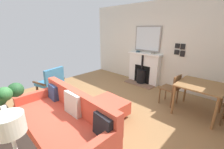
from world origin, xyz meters
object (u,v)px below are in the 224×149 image
(ottoman, at_px, (109,107))
(dining_chair_near_fireplace, at_px, (173,87))
(fireplace, at_px, (143,70))
(potted_plant, at_px, (0,106))
(mantel_bowl_far, at_px, (153,53))
(sofa, at_px, (63,122))
(armchair_accent, at_px, (51,80))
(dining_table, at_px, (200,88))
(table_lamp_far_end, at_px, (10,126))
(mantel_bowl_near, at_px, (138,51))
(console_table, at_px, (2,130))

(ottoman, bearing_deg, dining_chair_near_fireplace, 151.19)
(fireplace, bearing_deg, potted_plant, 10.23)
(mantel_bowl_far, height_order, ottoman, mantel_bowl_far)
(potted_plant, bearing_deg, sofa, -163.66)
(armchair_accent, height_order, dining_table, armchair_accent)
(sofa, bearing_deg, potted_plant, 16.34)
(mantel_bowl_far, distance_m, potted_plant, 4.24)
(dining_table, relative_size, dining_chair_near_fireplace, 1.11)
(table_lamp_far_end, bearing_deg, mantel_bowl_near, -159.81)
(table_lamp_far_end, bearing_deg, dining_table, 167.95)
(mantel_bowl_near, distance_m, ottoman, 2.68)
(mantel_bowl_near, distance_m, sofa, 3.62)
(dining_table, bearing_deg, sofa, -29.74)
(console_table, bearing_deg, mantel_bowl_far, -176.83)
(mantel_bowl_near, height_order, armchair_accent, mantel_bowl_near)
(sofa, bearing_deg, ottoman, 176.97)
(console_table, bearing_deg, armchair_accent, -128.46)
(sofa, xyz_separation_m, table_lamp_far_end, (0.79, 0.74, 0.76))
(armchair_accent, distance_m, dining_table, 3.78)
(ottoman, distance_m, potted_plant, 2.04)
(ottoman, relative_size, armchair_accent, 0.92)
(dining_table, bearing_deg, potted_plant, -20.27)
(fireplace, height_order, ottoman, fireplace)
(ottoman, height_order, armchair_accent, armchair_accent)
(mantel_bowl_near, distance_m, dining_table, 2.49)
(ottoman, bearing_deg, mantel_bowl_far, -172.93)
(dining_chair_near_fireplace, bearing_deg, sofa, -18.81)
(dining_table, distance_m, dining_chair_near_fireplace, 0.60)
(armchair_accent, xyz_separation_m, potted_plant, (1.43, 2.06, 0.61))
(mantel_bowl_far, relative_size, table_lamp_far_end, 0.29)
(ottoman, relative_size, dining_table, 0.88)
(sofa, distance_m, dining_chair_near_fireplace, 2.67)
(mantel_bowl_far, relative_size, ottoman, 0.17)
(potted_plant, bearing_deg, fireplace, -169.77)
(armchair_accent, distance_m, dining_chair_near_fireplace, 3.28)
(sofa, relative_size, armchair_accent, 2.46)
(console_table, distance_m, table_lamp_far_end, 0.87)
(table_lamp_far_end, bearing_deg, sofa, -137.04)
(mantel_bowl_near, height_order, console_table, mantel_bowl_near)
(table_lamp_far_end, height_order, potted_plant, potted_plant)
(mantel_bowl_near, xyz_separation_m, table_lamp_far_end, (4.24, 1.56, 0.01))
(dining_table, bearing_deg, mantel_bowl_near, -111.84)
(mantel_bowl_far, height_order, dining_table, mantel_bowl_far)
(fireplace, xyz_separation_m, dining_chair_near_fireplace, (0.88, 1.39, 0.01))
(fireplace, relative_size, mantel_bowl_near, 8.68)
(mantel_bowl_near, bearing_deg, console_table, 10.90)
(fireplace, distance_m, console_table, 4.24)
(dining_table, bearing_deg, dining_chair_near_fireplace, -89.41)
(dining_table, height_order, dining_chair_near_fireplace, dining_chair_near_fireplace)
(ottoman, distance_m, dining_table, 2.06)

